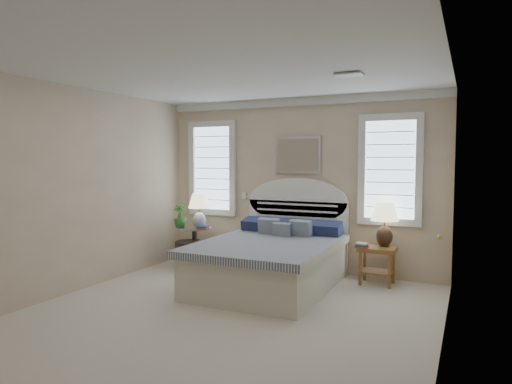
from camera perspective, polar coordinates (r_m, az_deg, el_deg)
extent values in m
cube|color=beige|center=(5.21, -4.57, -15.50)|extent=(4.50, 5.00, 0.01)
cube|color=silver|center=(5.01, -4.74, 15.07)|extent=(4.50, 5.00, 0.01)
cube|color=#BEA98E|center=(7.20, 5.32, 0.90)|extent=(4.50, 0.02, 2.70)
cube|color=#BEA98E|center=(6.35, -22.53, 0.20)|extent=(0.02, 5.00, 2.70)
cube|color=#BEA98E|center=(4.28, 22.47, -1.50)|extent=(0.02, 5.00, 2.70)
cube|color=silver|center=(7.21, 5.28, 11.18)|extent=(4.50, 0.08, 0.12)
cube|color=#B2B2B2|center=(5.29, 11.54, 14.17)|extent=(0.30, 0.20, 0.02)
cube|color=silver|center=(7.57, -1.50, -0.45)|extent=(0.08, 0.01, 0.12)
cube|color=silver|center=(7.84, -5.44, 2.98)|extent=(0.90, 0.06, 1.60)
cube|color=silver|center=(6.82, 16.42, 2.68)|extent=(0.90, 0.06, 1.60)
cube|color=silver|center=(7.15, 5.24, 4.64)|extent=(0.74, 0.04, 0.58)
cube|color=silver|center=(5.49, 22.85, -1.94)|extent=(0.02, 1.80, 2.40)
cube|color=beige|center=(6.27, 1.56, -9.48)|extent=(1.60, 2.10, 0.55)
cube|color=navy|center=(6.16, 1.37, -6.73)|extent=(1.72, 2.15, 0.10)
cube|color=white|center=(7.23, 5.12, -5.47)|extent=(1.62, 0.08, 1.10)
cube|color=navy|center=(7.09, 1.30, -4.17)|extent=(0.75, 0.31, 0.23)
cube|color=navy|center=(6.81, 7.48, -4.54)|extent=(0.75, 0.31, 0.23)
cube|color=#395480|center=(6.83, 1.67, -4.66)|extent=(0.33, 0.20, 0.34)
cube|color=#395480|center=(6.65, 5.64, -4.91)|extent=(0.33, 0.20, 0.34)
cube|color=#395480|center=(6.64, 3.31, -5.08)|extent=(0.28, 0.14, 0.29)
cylinder|color=black|center=(7.72, -7.66, -8.93)|extent=(0.32, 0.32, 0.03)
cylinder|color=black|center=(7.66, -7.68, -6.86)|extent=(0.08, 0.08, 0.60)
cylinder|color=silver|center=(7.61, -7.70, -4.49)|extent=(0.56, 0.56, 0.02)
cube|color=olive|center=(6.63, 14.92, -6.90)|extent=(0.50, 0.40, 0.06)
cube|color=olive|center=(6.69, 14.87, -9.59)|extent=(0.44, 0.34, 0.03)
cube|color=olive|center=(6.57, 12.90, -9.31)|extent=(0.04, 0.04, 0.47)
cube|color=olive|center=(6.86, 13.45, -8.76)|extent=(0.04, 0.04, 0.47)
cube|color=olive|center=(6.50, 16.40, -9.52)|extent=(0.04, 0.04, 0.47)
cube|color=olive|center=(6.79, 16.79, -8.95)|extent=(0.04, 0.04, 0.47)
cylinder|color=black|center=(7.55, -8.31, -7.70)|extent=(0.52, 0.52, 0.42)
cylinder|color=white|center=(7.52, -7.09, -4.39)|extent=(0.13, 0.13, 0.03)
ellipsoid|color=white|center=(7.50, -7.10, -3.54)|extent=(0.24, 0.24, 0.27)
cylinder|color=gold|center=(7.48, -7.11, -2.28)|extent=(0.03, 0.03, 0.10)
cylinder|color=black|center=(6.70, 15.72, -6.39)|extent=(0.14, 0.14, 0.03)
ellipsoid|color=black|center=(6.68, 15.74, -5.35)|extent=(0.26, 0.26, 0.29)
cylinder|color=gold|center=(6.65, 15.77, -3.81)|extent=(0.04, 0.04, 0.11)
imported|color=#396A2A|center=(7.60, -9.49, -2.99)|extent=(0.28, 0.28, 0.38)
cube|color=#A33528|center=(7.41, -6.70, -4.54)|extent=(0.19, 0.16, 0.02)
cube|color=navy|center=(7.40, -6.70, -4.35)|extent=(0.18, 0.15, 0.02)
cube|color=#A33528|center=(6.51, 13.08, -6.70)|extent=(0.18, 0.15, 0.02)
cube|color=navy|center=(6.50, 13.09, -6.50)|extent=(0.17, 0.14, 0.02)
cube|color=beige|center=(6.50, 13.09, -6.30)|extent=(0.16, 0.13, 0.02)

